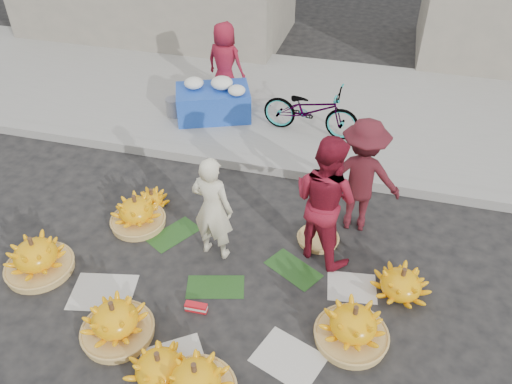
% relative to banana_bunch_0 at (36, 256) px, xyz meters
% --- Properties ---
extents(ground, '(80.00, 80.00, 0.00)m').
position_rel_banana_bunch_0_xyz_m(ground, '(2.17, 0.48, -0.23)').
color(ground, black).
rests_on(ground, ground).
extents(curb, '(40.00, 0.25, 0.15)m').
position_rel_banana_bunch_0_xyz_m(curb, '(2.17, 2.68, -0.15)').
color(curb, gray).
rests_on(curb, ground).
extents(sidewalk, '(40.00, 4.00, 0.12)m').
position_rel_banana_bunch_0_xyz_m(sidewalk, '(2.17, 4.78, -0.17)').
color(sidewalk, gray).
rests_on(sidewalk, ground).
extents(newspaper_scatter, '(3.20, 1.80, 0.00)m').
position_rel_banana_bunch_0_xyz_m(newspaper_scatter, '(2.17, -0.32, -0.22)').
color(newspaper_scatter, silver).
rests_on(newspaper_scatter, ground).
extents(banana_leaves, '(2.00, 1.00, 0.00)m').
position_rel_banana_bunch_0_xyz_m(banana_leaves, '(2.07, 0.68, -0.22)').
color(banana_leaves, '#1A4216').
rests_on(banana_leaves, ground).
extents(banana_bunch_0, '(0.78, 0.78, 0.51)m').
position_rel_banana_bunch_0_xyz_m(banana_bunch_0, '(0.00, 0.00, 0.00)').
color(banana_bunch_0, tan).
rests_on(banana_bunch_0, ground).
extents(banana_bunch_1, '(0.73, 0.73, 0.49)m').
position_rel_banana_bunch_0_xyz_m(banana_bunch_1, '(1.31, -0.58, -0.01)').
color(banana_bunch_1, tan).
rests_on(banana_bunch_1, ground).
extents(banana_bunch_2, '(0.75, 0.75, 0.39)m').
position_rel_banana_bunch_0_xyz_m(banana_bunch_2, '(1.94, -0.94, -0.05)').
color(banana_bunch_2, '#FFB40C').
rests_on(banana_bunch_2, ground).
extents(banana_bunch_3, '(0.73, 0.73, 0.49)m').
position_rel_banana_bunch_0_xyz_m(banana_bunch_3, '(2.34, -1.01, -0.01)').
color(banana_bunch_3, tan).
rests_on(banana_bunch_3, ground).
extents(banana_bunch_4, '(0.74, 0.74, 0.50)m').
position_rel_banana_bunch_0_xyz_m(banana_bunch_4, '(3.64, -0.02, -0.01)').
color(banana_bunch_4, tan).
rests_on(banana_bunch_4, ground).
extents(banana_bunch_5, '(0.83, 0.83, 0.39)m').
position_rel_banana_bunch_0_xyz_m(banana_bunch_5, '(4.09, 0.73, -0.05)').
color(banana_bunch_5, '#FFB40C').
rests_on(banana_bunch_5, ground).
extents(banana_bunch_6, '(0.69, 0.69, 0.47)m').
position_rel_banana_bunch_0_xyz_m(banana_bunch_6, '(0.75, 1.05, -0.02)').
color(banana_bunch_6, tan).
rests_on(banana_bunch_6, ground).
extents(banana_bunch_7, '(0.50, 0.50, 0.27)m').
position_rel_banana_bunch_0_xyz_m(banana_bunch_7, '(0.77, 1.47, -0.12)').
color(banana_bunch_7, '#FFB40C').
rests_on(banana_bunch_7, ground).
extents(basket_spare, '(0.67, 0.67, 0.06)m').
position_rel_banana_bunch_0_xyz_m(basket_spare, '(3.07, 1.35, -0.20)').
color(basket_spare, tan).
rests_on(basket_spare, ground).
extents(incense_stack, '(0.24, 0.09, 0.10)m').
position_rel_banana_bunch_0_xyz_m(incense_stack, '(1.98, -0.09, -0.17)').
color(incense_stack, red).
rests_on(incense_stack, ground).
extents(vendor_cream, '(0.54, 0.39, 1.37)m').
position_rel_banana_bunch_0_xyz_m(vendor_cream, '(1.89, 0.82, 0.46)').
color(vendor_cream, beige).
rests_on(vendor_cream, ground).
extents(vendor_red, '(1.00, 0.93, 1.64)m').
position_rel_banana_bunch_0_xyz_m(vendor_red, '(3.12, 1.15, 0.59)').
color(vendor_red, maroon).
rests_on(vendor_red, ground).
extents(man_striped, '(1.01, 0.61, 1.53)m').
position_rel_banana_bunch_0_xyz_m(man_striped, '(3.47, 1.79, 0.54)').
color(man_striped, maroon).
rests_on(man_striped, ground).
extents(flower_table, '(1.41, 1.16, 0.70)m').
position_rel_banana_bunch_0_xyz_m(flower_table, '(0.85, 3.85, 0.18)').
color(flower_table, '#1B44B3').
rests_on(flower_table, sidewalk).
extents(grey_bucket, '(0.27, 0.27, 0.31)m').
position_rel_banana_bunch_0_xyz_m(grey_bucket, '(0.18, 3.71, 0.05)').
color(grey_bucket, gray).
rests_on(grey_bucket, sidewalk).
extents(flower_vendor, '(0.77, 0.58, 1.41)m').
position_rel_banana_bunch_0_xyz_m(flower_vendor, '(0.86, 4.49, 0.60)').
color(flower_vendor, maroon).
rests_on(flower_vendor, sidewalk).
extents(bicycle, '(0.71, 1.62, 0.82)m').
position_rel_banana_bunch_0_xyz_m(bicycle, '(2.52, 3.74, 0.31)').
color(bicycle, gray).
rests_on(bicycle, sidewalk).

